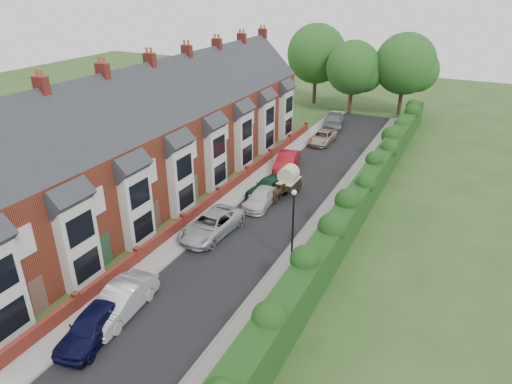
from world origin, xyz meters
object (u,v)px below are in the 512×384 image
Objects in this scene: car_red at (287,161)px; car_silver_a at (121,301)px; car_beige at (322,137)px; car_silver_b at (211,225)px; car_navy at (93,325)px; horse at (279,194)px; lamppost at (293,218)px; car_green at (269,186)px; car_white at (261,198)px; car_grey at (334,121)px; horse_cart at (288,178)px.

car_silver_a is at bearing -100.17° from car_red.
car_beige is (0.56, 8.64, -0.14)m from car_red.
car_navy is at bearing -86.22° from car_silver_b.
car_beige is 15.30m from horse.
lamppost reaches higher than car_green.
car_white is at bearing -92.17° from car_red.
car_silver_b is 1.02× the size of car_grey.
car_green is 20.42m from car_grey.
car_navy is at bearing -96.53° from car_white.
car_silver_a reaches higher than horse.
horse is (1.07, 1.14, 0.06)m from car_white.
car_navy reaches higher than horse.
car_silver_a is 14.85m from car_white.
car_red is 14.69m from car_grey.
lamppost is 1.16× the size of car_white.
car_white is 0.93× the size of car_red.
car_grey is (-0.66, 6.05, 0.13)m from car_beige.
car_green reaches higher than car_beige.
car_green is at bearing -89.03° from car_beige.
car_beige is at bearing 96.63° from horse_cart.
car_beige is (0.66, 33.15, -0.13)m from car_navy.
horse_cart is at bearing -83.53° from car_beige.
car_navy is at bearing -100.15° from car_red.
car_silver_b is 28.00m from car_grey.
lamppost is at bearing -66.35° from horse_cart.
horse_cart is (2.22, 8.54, 0.64)m from car_silver_b.
car_silver_a is at bearing -86.22° from car_silver_b.
horse_cart is at bearing 78.25° from car_silver_a.
car_silver_a is 0.90× the size of car_grey.
car_grey is at bearing 96.51° from horse_cart.
horse is (-4.18, 7.74, -2.59)m from lamppost.
horse_cart is at bearing 74.32° from car_navy.
car_navy is (-6.40, -10.20, -2.51)m from lamppost.
car_red is at bearing 85.13° from car_silver_a.
car_white is 1.31× the size of horse_cart.
car_silver_b is at bearing 171.12° from lamppost.
horse_cart reaches higher than car_red.
car_beige is at bearing 89.09° from car_white.
car_green is (0.95, 16.80, -0.01)m from car_silver_a.
car_silver_a reaches higher than car_grey.
horse_cart is (-4.18, 9.54, -1.89)m from lamppost.
car_white is 3.22m from horse_cart.
car_navy is 0.84× the size of car_silver_b.
car_silver_a is 1.04× the size of car_beige.
car_green is at bearing 82.16° from car_silver_a.
car_silver_a reaches higher than car_navy.
car_grey is 19.59m from horse_cart.
horse_cart is (1.56, -13.41, 0.75)m from car_beige.
car_beige is at bearing 104.04° from lamppost.
car_green is 1.70m from horse_cart.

